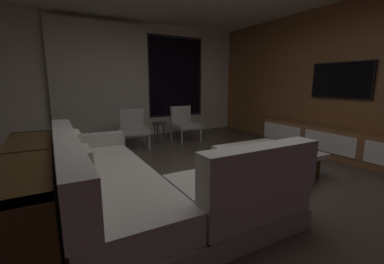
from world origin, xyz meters
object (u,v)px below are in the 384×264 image
Objects in this scene: book_stack_on_coffee_table at (271,147)px; side_stool at (159,127)px; coffee_table at (267,161)px; accent_chair_by_curtain at (133,127)px; mounted_tv at (341,80)px; media_console at (339,144)px; accent_chair_near_window at (184,122)px; sectional_couch at (138,187)px; console_table_behind_couch at (29,189)px.

side_stool reaches higher than book_stack_on_coffee_table.
coffee_table is 2.52× the size of side_stool.
accent_chair_by_curtain is 0.72× the size of mounted_tv.
accent_chair_near_window is at bearing 124.69° from media_console.
coffee_table is 2.21m from mounted_tv.
sectional_couch is 2.16× the size of coffee_table.
side_stool reaches higher than coffee_table.
media_console is 4.60m from console_table_behind_couch.
console_table_behind_couch is (-2.22, -2.59, 0.04)m from side_stool.
console_table_behind_couch is at bearing -137.39° from accent_chair_near_window.
coffee_table is 0.37× the size of media_console.
accent_chair_by_curtain is (-1.19, -0.08, 0.00)m from accent_chair_near_window.
mounted_tv is (3.86, 0.40, 1.06)m from sectional_couch.
media_console is 1.13m from mounted_tv.
book_stack_on_coffee_table is at bearing -173.32° from mounted_tv.
accent_chair_near_window is 0.37× the size of console_table_behind_couch.
mounted_tv reaches higher than accent_chair_near_window.
book_stack_on_coffee_table reaches higher than coffee_table.
coffee_table is 2.91m from console_table_behind_couch.
sectional_couch reaches higher than media_console.
sectional_couch is 4.02m from mounted_tv.
coffee_table is at bearing 6.59° from sectional_couch.
sectional_couch is 0.93m from console_table_behind_couch.
sectional_couch is at bearing -125.11° from accent_chair_near_window.
accent_chair_by_curtain is 0.58m from side_stool.
sectional_couch is 3.69m from media_console.
media_console is 1.48× the size of console_table_behind_couch.
mounted_tv is (2.55, -2.31, 0.98)m from side_stool.
media_console is at bearing 0.97° from console_table_behind_couch.
accent_chair_near_window reaches higher than media_console.
console_table_behind_couch is at bearing -179.03° from media_console.
side_stool is 3.41m from console_table_behind_couch.
side_stool is at bearing 133.37° from media_console.
sectional_couch is 2.76m from accent_chair_by_curtain.
mounted_tv reaches higher than sectional_couch.
sectional_couch is at bearing -174.66° from book_stack_on_coffee_table.
console_table_behind_couch is at bearing -178.84° from book_stack_on_coffee_table.
sectional_couch is 3.21× the size of accent_chair_by_curtain.
console_table_behind_couch is at bearing -178.01° from coffee_table.
sectional_couch is 1.19× the size of console_table_behind_couch.
accent_chair_near_window is 0.62m from side_stool.
book_stack_on_coffee_table is 2.09m from mounted_tv.
coffee_table is 1.49× the size of accent_chair_near_window.
sectional_couch is 5.43× the size of side_stool.
mounted_tv reaches higher than accent_chair_by_curtain.
side_stool is at bearing 5.41° from accent_chair_by_curtain.
media_console reaches higher than coffee_table.
coffee_table is 4.28× the size of book_stack_on_coffee_table.
side_stool is at bearing 64.26° from sectional_couch.
book_stack_on_coffee_table is at bearing 5.34° from sectional_couch.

